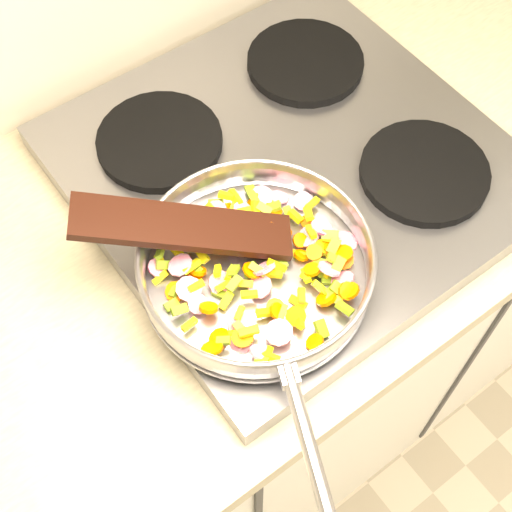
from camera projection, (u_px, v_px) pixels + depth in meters
base_cabinet at (511, 159)px, 1.71m from camera, size 3.00×0.65×0.86m
cooktop at (289, 168)px, 1.08m from camera, size 0.60×0.60×0.04m
grate_fl at (272, 270)px, 0.95m from camera, size 0.19×0.19×0.02m
grate_fr at (424, 172)px, 1.04m from camera, size 0.19×0.19×0.02m
grate_bl at (160, 141)px, 1.07m from camera, size 0.19×0.19×0.02m
grate_br at (305, 62)px, 1.16m from camera, size 0.19×0.19×0.02m
saute_pan at (256, 265)px, 0.91m from camera, size 0.34×0.49×0.06m
vegetable_heap at (264, 264)px, 0.93m from camera, size 0.28×0.27×0.05m
wooden_spatula at (184, 227)px, 0.91m from camera, size 0.27×0.21×0.09m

